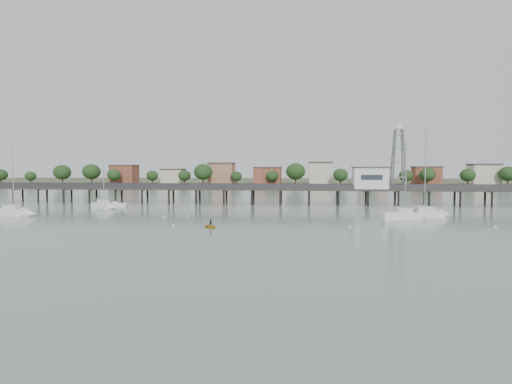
# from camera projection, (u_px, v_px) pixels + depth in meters

# --- Properties ---
(ground_plane) EXTENTS (500.00, 500.00, 0.00)m
(ground_plane) POSITION_uv_depth(u_px,v_px,m) (219.00, 249.00, 46.26)
(ground_plane) COLOR slate
(ground_plane) RESTS_ON ground
(pier) EXTENTS (150.00, 5.00, 5.50)m
(pier) POSITION_uv_depth(u_px,v_px,m) (267.00, 189.00, 105.62)
(pier) COLOR #2D2823
(pier) RESTS_ON ground
(pier_building) EXTENTS (8.40, 5.40, 5.30)m
(pier_building) POSITION_uv_depth(u_px,v_px,m) (370.00, 178.00, 102.72)
(pier_building) COLOR silver
(pier_building) RESTS_ON ground
(lattice_tower) EXTENTS (3.20, 3.20, 15.50)m
(lattice_tower) POSITION_uv_depth(u_px,v_px,m) (398.00, 159.00, 101.77)
(lattice_tower) COLOR slate
(lattice_tower) RESTS_ON ground
(sailboat_d) EXTENTS (10.32, 6.68, 16.34)m
(sailboat_d) POSITION_uv_depth(u_px,v_px,m) (430.00, 214.00, 76.69)
(sailboat_d) COLOR white
(sailboat_d) RESTS_ON ground
(sailboat_a) EXTENTS (8.29, 3.05, 13.42)m
(sailboat_a) POSITION_uv_depth(u_px,v_px,m) (18.00, 212.00, 79.32)
(sailboat_a) COLOR white
(sailboat_a) RESTS_ON ground
(sailboat_b) EXTENTS (7.18, 5.37, 11.86)m
(sailboat_b) POSITION_uv_depth(u_px,v_px,m) (106.00, 206.00, 93.37)
(sailboat_b) COLOR white
(sailboat_b) RESTS_ON ground
(sailboat_c) EXTENTS (8.67, 5.19, 13.78)m
(sailboat_c) POSITION_uv_depth(u_px,v_px,m) (409.00, 216.00, 74.01)
(sailboat_c) COLOR white
(sailboat_c) RESTS_ON ground
(white_tender) EXTENTS (3.75, 1.94, 1.39)m
(white_tender) POSITION_uv_depth(u_px,v_px,m) (119.00, 205.00, 99.16)
(white_tender) COLOR white
(white_tender) RESTS_ON ground
(yellow_dinghy) EXTENTS (1.88, 1.62, 2.70)m
(yellow_dinghy) POSITION_uv_depth(u_px,v_px,m) (211.00, 228.00, 63.38)
(yellow_dinghy) COLOR gold
(yellow_dinghy) RESTS_ON ground
(dinghy_occupant) EXTENTS (0.50, 1.14, 0.27)m
(dinghy_occupant) POSITION_uv_depth(u_px,v_px,m) (211.00, 228.00, 63.38)
(dinghy_occupant) COLOR black
(dinghy_occupant) RESTS_ON ground
(mooring_buoys) EXTENTS (72.13, 21.25, 0.39)m
(mooring_buoys) POSITION_uv_depth(u_px,v_px,m) (262.00, 219.00, 73.42)
(mooring_buoys) COLOR beige
(mooring_buoys) RESTS_ON ground
(far_shore) EXTENTS (500.00, 170.00, 10.40)m
(far_shore) POSITION_uv_depth(u_px,v_px,m) (290.00, 181.00, 283.96)
(far_shore) COLOR #475133
(far_shore) RESTS_ON ground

